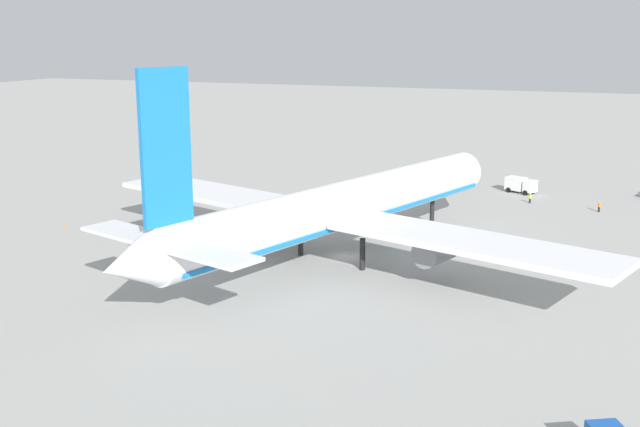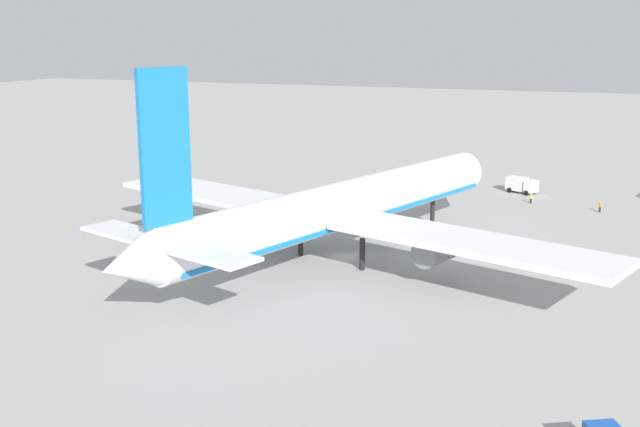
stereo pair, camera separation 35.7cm
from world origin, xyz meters
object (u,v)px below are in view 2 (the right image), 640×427
at_px(ground_worker_0, 600,207).
at_px(ground_worker_3, 531,198).
at_px(airliner, 338,207).
at_px(service_truck_2, 521,185).
at_px(traffic_cone_0, 64,225).

distance_m(ground_worker_0, ground_worker_3, 11.62).
relative_size(airliner, service_truck_2, 12.10).
bearing_deg(ground_worker_0, service_truck_2, 51.90).
xyz_separation_m(airliner, ground_worker_0, (40.50, -30.83, -6.03)).
relative_size(airliner, ground_worker_3, 44.37).
distance_m(service_truck_2, traffic_cone_0, 79.54).
bearing_deg(traffic_cone_0, ground_worker_0, -62.07).
bearing_deg(traffic_cone_0, ground_worker_3, -56.28).
bearing_deg(ground_worker_3, service_truck_2, 17.95).
relative_size(ground_worker_3, traffic_cone_0, 2.98).
relative_size(ground_worker_0, ground_worker_3, 1.04).
distance_m(airliner, ground_worker_3, 47.86).
bearing_deg(airliner, ground_worker_3, -24.31).
bearing_deg(ground_worker_0, traffic_cone_0, 117.93).
bearing_deg(ground_worker_3, ground_worker_0, -103.78).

